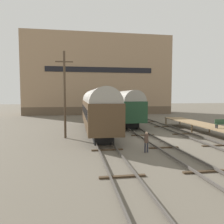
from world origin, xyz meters
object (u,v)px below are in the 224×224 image
object	(u,v)px
train_car_brown	(97,108)
person_worker	(146,140)
train_car_green	(123,105)
bench	(221,123)
utility_pole	(65,94)

from	to	relation	value
train_car_brown	person_worker	bearing A→B (deg)	-73.08
train_car_green	person_worker	distance (m)	18.05
bench	person_worker	xyz separation A→B (m)	(-9.51, -4.18, -0.61)
person_worker	bench	bearing A→B (deg)	23.72
train_car_green	person_worker	size ratio (longest dim) A/B	9.41
train_car_brown	utility_pole	world-z (taller)	utility_pole
utility_pole	person_worker	bearing A→B (deg)	-46.96
train_car_brown	person_worker	distance (m)	10.33
train_car_green	train_car_brown	bearing A→B (deg)	-120.89
person_worker	utility_pole	bearing A→B (deg)	133.04
bench	utility_pole	bearing A→B (deg)	169.80
train_car_green	person_worker	xyz separation A→B (m)	(-1.93, -17.84, -1.95)
train_car_green	bench	bearing A→B (deg)	-60.97
bench	person_worker	size ratio (longest dim) A/B	0.84
train_car_green	person_worker	bearing A→B (deg)	-96.17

